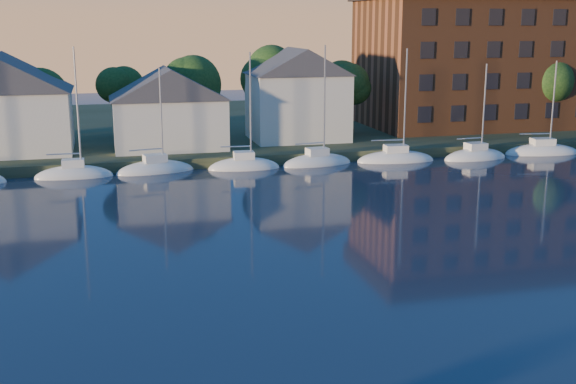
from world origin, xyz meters
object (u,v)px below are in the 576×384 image
object	(u,v)px
condo_block	(489,53)
clubhouse_centre	(169,107)
clubhouse_east	(297,93)
clubhouse_west	(0,102)

from	to	relation	value
condo_block	clubhouse_centre	bearing A→B (deg)	-168.76
clubhouse_centre	condo_block	bearing A→B (deg)	11.24
clubhouse_centre	condo_block	world-z (taller)	condo_block
clubhouse_east	condo_block	bearing A→B (deg)	12.89
clubhouse_west	clubhouse_centre	world-z (taller)	clubhouse_west
condo_block	clubhouse_west	bearing A→B (deg)	-172.93
clubhouse_west	condo_block	xyz separation A→B (m)	(56.00, 6.95, 3.86)
clubhouse_centre	condo_block	distance (m)	41.05
clubhouse_centre	condo_block	xyz separation A→B (m)	(40.00, 7.95, 4.66)
clubhouse_east	condo_block	distance (m)	26.94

